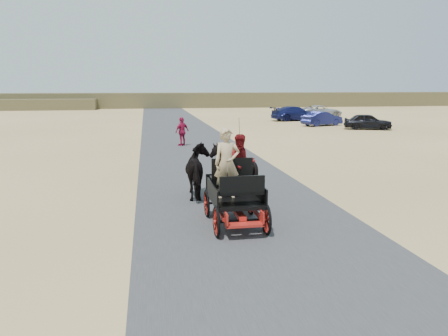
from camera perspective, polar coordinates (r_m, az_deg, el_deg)
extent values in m
plane|color=tan|center=(12.03, 2.88, -6.58)|extent=(140.00, 140.00, 0.00)
cube|color=#38383A|center=(12.03, 2.88, -6.56)|extent=(6.00, 140.00, 0.01)
cube|color=brown|center=(73.28, -8.12, 8.76)|extent=(140.00, 6.00, 2.40)
imported|color=black|center=(14.12, -3.19, -0.44)|extent=(0.91, 2.01, 1.70)
imported|color=black|center=(14.29, 1.19, -0.28)|extent=(1.37, 1.54, 1.70)
imported|color=tan|center=(11.16, 0.38, 0.63)|extent=(0.66, 0.43, 1.80)
imported|color=#660C0F|center=(11.81, 2.28, 0.63)|extent=(0.77, 0.60, 1.58)
imported|color=#9E123B|center=(26.41, -5.49, 4.77)|extent=(1.05, 0.95, 1.73)
imported|color=black|center=(38.12, 18.28, 5.78)|extent=(4.11, 2.77, 1.30)
imported|color=navy|center=(40.55, 12.69, 6.31)|extent=(4.10, 2.58, 1.28)
imported|color=navy|center=(45.96, 9.31, 7.04)|extent=(5.30, 2.71, 1.47)
imported|color=#B2B2B7|center=(51.84, 12.54, 7.26)|extent=(5.01, 2.65, 1.34)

